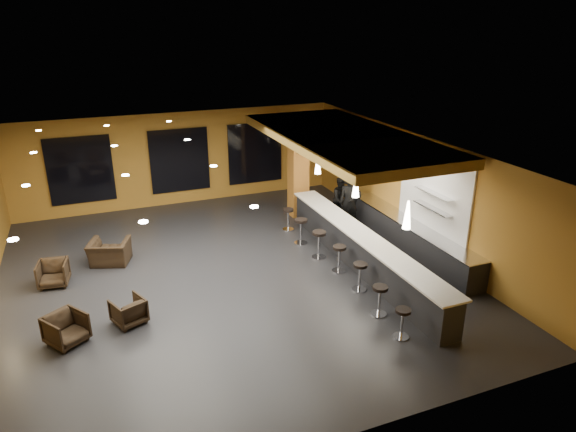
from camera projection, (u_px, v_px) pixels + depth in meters
name	position (u px, v px, depth m)	size (l,w,h in m)	color
floor	(229.00, 276.00, 14.37)	(12.00, 13.00, 0.10)	#232326
ceiling	(223.00, 151.00, 13.07)	(12.00, 13.00, 0.10)	black
wall_back	(179.00, 159.00, 19.38)	(12.00, 0.10, 3.50)	#9F6C23
wall_front	(339.00, 357.00, 8.06)	(12.00, 0.10, 3.50)	#9F6C23
wall_right	(415.00, 190.00, 15.84)	(0.10, 13.00, 3.50)	#9F6C23
wood_soffit	(343.00, 138.00, 15.41)	(3.60, 8.00, 0.28)	olive
window_left	(80.00, 170.00, 18.08)	(2.20, 0.06, 2.40)	black
window_center	(180.00, 160.00, 19.30)	(2.20, 0.06, 2.40)	black
window_right	(255.00, 153.00, 20.36)	(2.20, 0.06, 2.40)	black
tile_backsplash	(434.00, 192.00, 14.86)	(0.06, 3.20, 2.40)	white
bar_counter	(361.00, 252.00, 14.59)	(0.60, 8.00, 1.00)	black
bar_top	(362.00, 235.00, 14.40)	(0.78, 8.10, 0.05)	silver
prep_counter	(410.00, 237.00, 15.75)	(0.70, 6.00, 0.86)	black
prep_top	(411.00, 223.00, 15.58)	(0.72, 6.00, 0.03)	silver
wall_shelf_lower	(433.00, 208.00, 14.78)	(0.30, 1.50, 0.03)	silver
wall_shelf_upper	(434.00, 193.00, 14.62)	(0.30, 1.50, 0.03)	silver
column	(298.00, 168.00, 18.11)	(0.60, 0.60, 3.50)	#A26324
pendant_0	(407.00, 215.00, 12.19)	(0.20, 0.20, 0.70)	white
pendant_1	(356.00, 185.00, 14.35)	(0.20, 0.20, 0.70)	white
pendant_2	(318.00, 163.00, 16.51)	(0.20, 0.20, 0.70)	white
staff_a	(349.00, 202.00, 17.28)	(0.68, 0.44, 1.85)	black
staff_b	(341.00, 200.00, 17.84)	(0.79, 0.62, 1.63)	black
staff_c	(353.00, 200.00, 18.02)	(0.74, 0.48, 1.50)	black
armchair_a	(66.00, 329.00, 11.25)	(0.75, 0.77, 0.70)	black
armchair_b	(129.00, 311.00, 11.99)	(0.68, 0.70, 0.64)	black
armchair_c	(53.00, 273.00, 13.69)	(0.74, 0.76, 0.69)	black
armchair_d	(110.00, 252.00, 14.91)	(1.09, 0.96, 0.71)	black
bar_stool_0	(402.00, 319.00, 11.40)	(0.37, 0.37, 0.73)	silver
bar_stool_1	(380.00, 297.00, 12.27)	(0.39, 0.39, 0.77)	silver
bar_stool_2	(360.00, 273.00, 13.40)	(0.39, 0.39, 0.77)	silver
bar_stool_3	(339.00, 255.00, 14.39)	(0.39, 0.39, 0.78)	silver
bar_stool_4	(319.00, 241.00, 15.20)	(0.43, 0.43, 0.84)	silver
bar_stool_5	(301.00, 228.00, 16.16)	(0.42, 0.42, 0.83)	silver
bar_stool_6	(288.00, 216.00, 17.24)	(0.38, 0.38, 0.75)	silver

